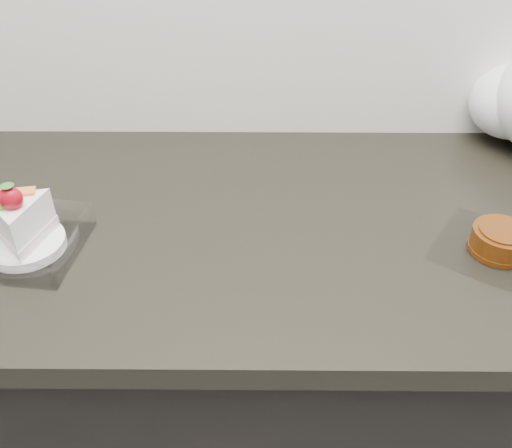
# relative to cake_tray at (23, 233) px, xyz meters

# --- Properties ---
(counter) EXTENTS (2.04, 0.64, 0.90)m
(counter) POSITION_rel_cake_tray_xyz_m (0.41, 0.09, -0.48)
(counter) COLOR black
(counter) RESTS_ON ground
(cake_tray) EXTENTS (0.18, 0.18, 0.13)m
(cake_tray) POSITION_rel_cake_tray_xyz_m (0.00, 0.00, 0.00)
(cake_tray) COLOR white
(cake_tray) RESTS_ON counter
(mooncake_wrap) EXTENTS (0.24, 0.24, 0.04)m
(mooncake_wrap) POSITION_rel_cake_tray_xyz_m (0.74, 0.00, -0.02)
(mooncake_wrap) COLOR white
(mooncake_wrap) RESTS_ON counter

